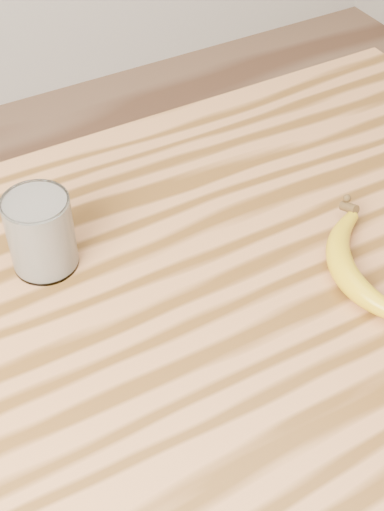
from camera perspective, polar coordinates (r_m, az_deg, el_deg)
table at (r=1.07m, az=2.07°, el=-6.59°), size 1.20×0.80×0.90m
smoothie_glass at (r=0.98m, az=-12.03°, el=1.80°), size 0.09×0.09×0.11m
banana at (r=0.98m, az=11.98°, el=-1.14°), size 0.19×0.31×0.04m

